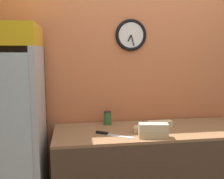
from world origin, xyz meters
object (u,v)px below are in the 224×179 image
sandwich_stack_bottom (153,134)px  sandwich_stack_middle (153,127)px  condiment_jar (108,118)px  sandwich_flat_left (148,130)px  beverage_cooler (7,123)px  sandwich_flat_right (160,124)px  chefs_knife (109,134)px

sandwich_stack_bottom → sandwich_stack_middle: size_ratio=1.00×
sandwich_stack_middle → condiment_jar: bearing=126.3°
sandwich_stack_middle → sandwich_flat_left: bearing=93.1°
beverage_cooler → sandwich_flat_left: (1.28, -0.14, -0.08)m
sandwich_stack_bottom → sandwich_flat_left: (-0.01, 0.13, -0.00)m
sandwich_flat_right → chefs_knife: sandwich_flat_right is taller
sandwich_stack_middle → condiment_jar: size_ratio=1.89×
sandwich_stack_middle → condiment_jar: (-0.34, 0.46, -0.03)m
beverage_cooler → sandwich_flat_left: bearing=-6.1°
beverage_cooler → condiment_jar: size_ratio=13.41×
beverage_cooler → sandwich_stack_middle: beverage_cooler is taller
sandwich_flat_left → sandwich_flat_right: (0.18, 0.18, -0.00)m
chefs_knife → condiment_jar: size_ratio=2.35×
sandwich_stack_bottom → sandwich_stack_middle: (0.00, 0.00, 0.06)m
sandwich_stack_bottom → chefs_knife: size_ratio=0.81×
sandwich_stack_bottom → chefs_knife: (-0.37, 0.13, -0.02)m
chefs_knife → condiment_jar: (0.03, 0.33, 0.06)m
sandwich_stack_bottom → sandwich_flat_right: bearing=61.9°
sandwich_stack_bottom → beverage_cooler: bearing=168.1°
sandwich_flat_left → sandwich_stack_bottom: bearing=-86.9°
sandwich_flat_left → sandwich_stack_middle: bearing=-86.9°
sandwich_flat_right → beverage_cooler: bearing=-178.1°
sandwich_flat_left → chefs_knife: 0.36m
sandwich_flat_left → chefs_knife: (-0.36, 0.00, -0.02)m
sandwich_stack_middle → sandwich_flat_right: bearing=61.9°
beverage_cooler → sandwich_stack_bottom: bearing=-11.9°
chefs_knife → condiment_jar: condiment_jar is taller
sandwich_flat_right → sandwich_stack_bottom: bearing=-118.1°
sandwich_stack_bottom → sandwich_stack_middle: bearing=0.0°
sandwich_flat_left → chefs_knife: sandwich_flat_left is taller
sandwich_flat_left → condiment_jar: bearing=135.3°
beverage_cooler → sandwich_flat_left: beverage_cooler is taller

